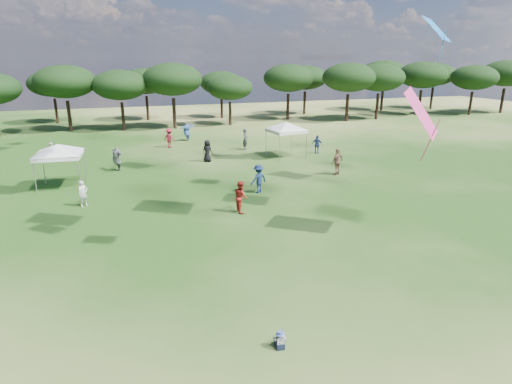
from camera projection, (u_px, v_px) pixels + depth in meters
tree_line at (162, 80)px, 52.19m from camera, size 108.78×17.63×7.77m
tent_left at (57, 146)px, 27.03m from camera, size 5.54×5.54×3.17m
tent_right at (286, 124)px, 35.52m from camera, size 5.37×5.37×3.28m
toddler at (280, 340)px, 12.39m from camera, size 0.39×0.43×0.56m
festival_crowd at (146, 158)px, 32.19m from camera, size 29.73×23.27×1.93m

